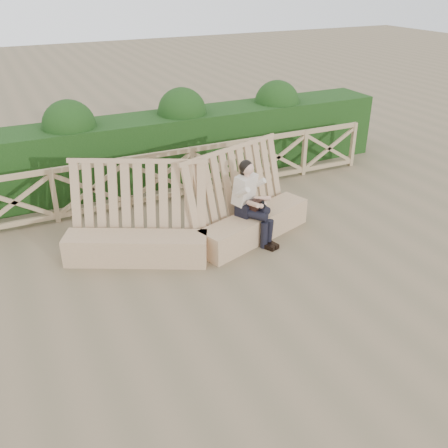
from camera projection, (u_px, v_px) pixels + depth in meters
name	position (u px, v px, depth m)	size (l,w,h in m)	color
ground	(236.00, 285.00, 7.82)	(60.00, 60.00, 0.00)	brown
bench	(196.00, 226.00, 8.71)	(4.55, 1.76, 1.62)	#9F7D5B
woman	(251.00, 199.00, 8.78)	(0.64, 0.95, 1.51)	black
guardrail	(160.00, 177.00, 10.37)	(10.10, 0.09, 1.10)	#8D7852
hedge	(142.00, 151.00, 11.24)	(12.00, 1.20, 1.50)	black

